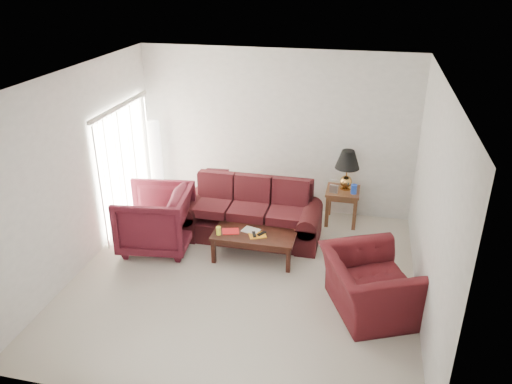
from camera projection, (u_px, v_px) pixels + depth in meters
The scene contains 19 objects.
floor at pixel (243, 279), 7.48m from camera, with size 5.00×5.00×0.00m, color #BFB4A3.
blinds at pixel (126, 167), 8.67m from camera, with size 0.10×2.00×2.16m, color silver.
sofa at pixel (250, 211), 8.44m from camera, with size 2.37×1.02×0.97m, color black, non-canonical shape.
throw_pillow at pixel (217, 180), 9.01m from camera, with size 0.41×0.12×0.41m, color black.
end_table at pixel (342, 206), 8.99m from camera, with size 0.59×0.59×0.64m, color #53241C, non-canonical shape.
table_lamp at pixel (347, 170), 8.75m from camera, with size 0.43×0.43×0.72m, color #B78139, non-canonical shape.
clock at pixel (334, 189), 8.72m from camera, with size 0.14×0.05×0.14m, color silver.
blue_canister at pixel (354, 189), 8.68m from camera, with size 0.10×0.10×0.17m, color #1A3CAC.
picture_frame at pixel (333, 180), 9.05m from camera, with size 0.13×0.02×0.15m, color silver.
floor_lamp at pixel (156, 162), 9.54m from camera, with size 0.27×0.27×1.67m, color white, non-canonical shape.
armchair_left at pixel (155, 219), 8.12m from camera, with size 1.10×1.13×1.03m, color #420F18.
armchair_right at pixel (369, 285), 6.65m from camera, with size 1.25×1.09×0.81m, color #400E13.
coffee_table at pixel (254, 246), 7.91m from camera, with size 1.29×0.65×0.45m, color black, non-canonical shape.
magazine_red at pixel (231, 231), 7.86m from camera, with size 0.26×0.19×0.01m, color red.
magazine_white at pixel (251, 230), 7.89m from camera, with size 0.26×0.20×0.01m, color silver.
magazine_orange at pixel (257, 235), 7.74m from camera, with size 0.26×0.20×0.01m, color orange.
remote_a at pixel (254, 234), 7.73m from camera, with size 0.05×0.16×0.02m, color black.
remote_b at pixel (262, 233), 7.76m from camera, with size 0.05×0.16×0.02m, color black.
yellow_glass at pixel (218, 231), 7.75m from camera, with size 0.08×0.08×0.13m, color #F9F537.
Camera 1 is at (1.58, -6.05, 4.32)m, focal length 35.00 mm.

